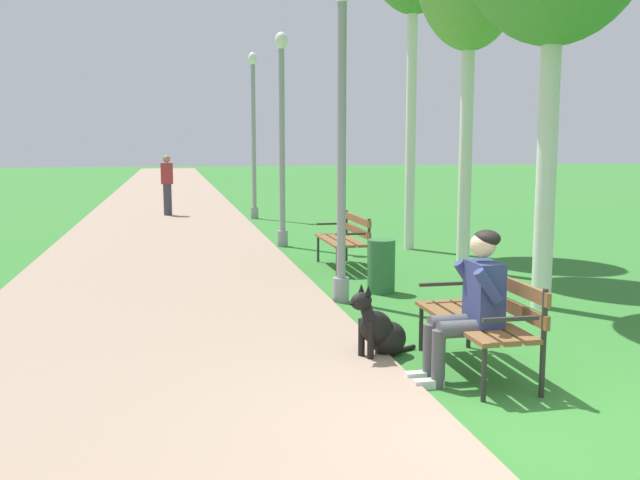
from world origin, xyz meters
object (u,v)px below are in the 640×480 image
(park_bench_near, at_px, (483,313))
(pedestrian_distant, at_px, (167,185))
(dog_black, at_px, (380,330))
(litter_bin, at_px, (381,266))
(lamp_post_near, at_px, (342,137))
(lamp_post_far, at_px, (254,134))
(person_seated_on_near_bench, at_px, (471,300))
(lamp_post_mid, at_px, (282,137))
(park_bench_mid, at_px, (346,236))

(park_bench_near, distance_m, pedestrian_distant, 14.27)
(park_bench_near, relative_size, dog_black, 1.95)
(litter_bin, xyz_separation_m, pedestrian_distant, (-2.76, 10.71, 0.49))
(lamp_post_near, xyz_separation_m, lamp_post_far, (0.11, 10.14, 0.19))
(person_seated_on_near_bench, relative_size, pedestrian_distant, 0.76)
(lamp_post_mid, relative_size, lamp_post_far, 0.93)
(lamp_post_near, distance_m, lamp_post_mid, 4.92)
(litter_bin, bearing_deg, lamp_post_far, 93.14)
(dog_black, relative_size, lamp_post_near, 0.20)
(person_seated_on_near_bench, xyz_separation_m, lamp_post_near, (-0.34, 3.12, 1.33))
(park_bench_near, bearing_deg, lamp_post_far, 91.91)
(dog_black, relative_size, lamp_post_far, 0.18)
(park_bench_mid, height_order, litter_bin, park_bench_mid)
(park_bench_mid, xyz_separation_m, litter_bin, (0.01, -1.89, -0.16))
(park_bench_near, bearing_deg, dog_black, 143.75)
(lamp_post_far, xyz_separation_m, pedestrian_distant, (-2.23, 0.98, -1.36))
(park_bench_near, relative_size, pedestrian_distant, 0.91)
(litter_bin, relative_size, pedestrian_distant, 0.42)
(pedestrian_distant, bearing_deg, lamp_post_far, -23.80)
(lamp_post_near, height_order, pedestrian_distant, lamp_post_near)
(lamp_post_mid, height_order, pedestrian_distant, lamp_post_mid)
(dog_black, height_order, lamp_post_mid, lamp_post_mid)
(lamp_post_mid, xyz_separation_m, pedestrian_distant, (-2.16, 6.20, -1.22))
(park_bench_mid, distance_m, lamp_post_near, 2.82)
(park_bench_mid, relative_size, dog_black, 1.95)
(lamp_post_near, distance_m, pedestrian_distant, 11.38)
(lamp_post_near, relative_size, pedestrian_distant, 2.36)
(person_seated_on_near_bench, bearing_deg, lamp_post_mid, 92.13)
(person_seated_on_near_bench, bearing_deg, litter_bin, 85.06)
(lamp_post_mid, distance_m, pedestrian_distant, 6.68)
(lamp_post_mid, bearing_deg, park_bench_near, -86.30)
(park_bench_near, xyz_separation_m, lamp_post_mid, (-0.51, 7.82, 1.55))
(lamp_post_far, height_order, pedestrian_distant, lamp_post_far)
(person_seated_on_near_bench, distance_m, lamp_post_mid, 8.16)
(pedestrian_distant, bearing_deg, person_seated_on_near_bench, -80.22)
(park_bench_near, distance_m, park_bench_mid, 5.21)
(park_bench_mid, relative_size, lamp_post_near, 0.39)
(dog_black, height_order, pedestrian_distant, pedestrian_distant)
(person_seated_on_near_bench, relative_size, lamp_post_far, 0.29)
(park_bench_mid, bearing_deg, litter_bin, -89.67)
(lamp_post_far, relative_size, pedestrian_distant, 2.58)
(park_bench_mid, height_order, lamp_post_mid, lamp_post_mid)
(person_seated_on_near_bench, height_order, dog_black, person_seated_on_near_bench)
(park_bench_near, height_order, dog_black, park_bench_near)
(dog_black, bearing_deg, park_bench_near, -36.25)
(lamp_post_near, height_order, litter_bin, lamp_post_near)
(park_bench_near, xyz_separation_m, litter_bin, (0.10, 3.31, -0.16))
(park_bench_near, distance_m, dog_black, 0.95)
(lamp_post_near, bearing_deg, park_bench_near, -79.40)
(person_seated_on_near_bench, relative_size, lamp_post_near, 0.32)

